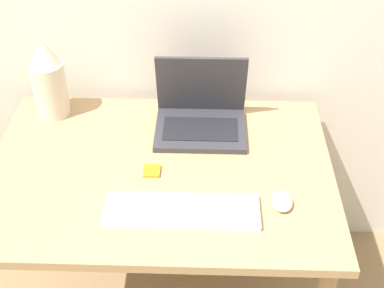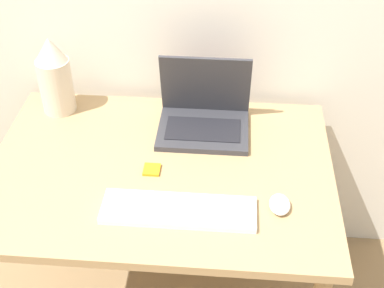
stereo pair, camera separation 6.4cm
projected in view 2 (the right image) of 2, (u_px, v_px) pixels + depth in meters
name	position (u px, v px, depth m)	size (l,w,h in m)	color
desk	(161.00, 189.00, 1.76)	(1.10, 0.78, 0.74)	tan
laptop	(204.00, 114.00, 1.83)	(0.31, 0.24, 0.25)	#333338
keyboard	(179.00, 210.00, 1.53)	(0.45, 0.13, 0.02)	white
mouse	(280.00, 204.00, 1.54)	(0.06, 0.09, 0.03)	white
vase	(54.00, 76.00, 1.86)	(0.12, 0.12, 0.29)	beige
mp3_player	(152.00, 170.00, 1.68)	(0.05, 0.06, 0.01)	orange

